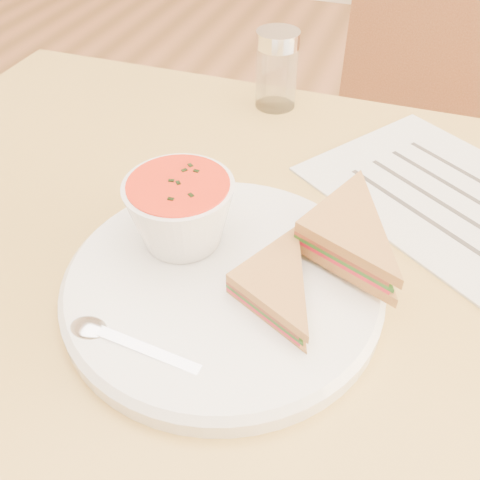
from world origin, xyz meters
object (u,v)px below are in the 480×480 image
at_px(dining_table, 249,429).
at_px(condiment_shaker, 277,70).
at_px(chair_far, 377,185).
at_px(soup_bowl, 181,215).
at_px(plate, 223,285).

height_order(dining_table, condiment_shaker, condiment_shaker).
bearing_deg(dining_table, chair_far, 81.33).
bearing_deg(soup_bowl, plate, -31.59).
height_order(chair_far, condiment_shaker, condiment_shaker).
xyz_separation_m(dining_table, condiment_shaker, (-0.06, 0.29, 0.43)).
relative_size(dining_table, chair_far, 1.17).
distance_m(dining_table, soup_bowl, 0.43).
distance_m(dining_table, plate, 0.39).
relative_size(dining_table, plate, 3.38).
distance_m(plate, condiment_shaker, 0.37).
xyz_separation_m(soup_bowl, condiment_shaker, (-0.00, 0.33, 0.00)).
relative_size(dining_table, condiment_shaker, 9.42).
distance_m(chair_far, plate, 0.76).
xyz_separation_m(dining_table, soup_bowl, (-0.06, -0.03, 0.43)).
height_order(plate, condiment_shaker, condiment_shaker).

